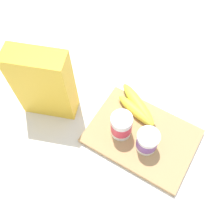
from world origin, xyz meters
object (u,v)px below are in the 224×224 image
at_px(cutting_board, 142,136).
at_px(yogurt_cup_back, 121,126).
at_px(yogurt_cup_front, 147,141).
at_px(banana_bunch, 137,107).
at_px(cereal_box, 44,85).

distance_m(cutting_board, yogurt_cup_back, 0.09).
distance_m(cutting_board, yogurt_cup_front, 0.06).
xyz_separation_m(yogurt_cup_front, banana_bunch, (0.09, -0.10, -0.02)).
relative_size(cutting_board, yogurt_cup_front, 4.17).
bearing_deg(yogurt_cup_front, banana_bunch, -49.96).
distance_m(cereal_box, banana_bunch, 0.31).
relative_size(yogurt_cup_back, banana_bunch, 0.53).
relative_size(yogurt_cup_front, yogurt_cup_back, 0.85).
bearing_deg(cereal_box, cutting_board, 169.54).
relative_size(cereal_box, yogurt_cup_back, 2.80).
xyz_separation_m(cutting_board, yogurt_cup_front, (-0.03, 0.03, 0.05)).
bearing_deg(yogurt_cup_back, cereal_box, 6.41).
height_order(cutting_board, yogurt_cup_front, yogurt_cup_front).
height_order(cutting_board, cereal_box, cereal_box).
bearing_deg(cutting_board, banana_bunch, -51.64).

